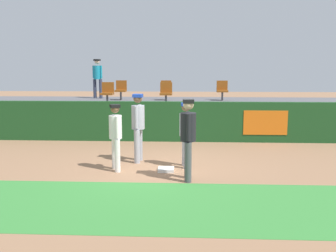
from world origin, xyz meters
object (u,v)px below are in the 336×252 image
Objects in this scene: seat_front_left at (107,92)px; seat_back_center at (166,89)px; seat_back_right at (222,89)px; player_runner_visitor at (186,130)px; first_base at (166,170)px; seat_back_left at (121,89)px; spectator_hooded at (97,76)px; player_fielder_home at (116,133)px; player_umpire at (188,134)px; seat_front_center at (166,92)px; player_coach_visitor at (138,123)px.

seat_back_center is at bearing 39.69° from seat_front_left.
seat_back_center is (-2.41, -0.00, -0.00)m from seat_back_right.
seat_back_right is (1.52, 6.74, 0.66)m from player_runner_visitor.
first_base is 0.48× the size of seat_back_left.
seat_back_right is 0.48× the size of spectator_hooded.
player_fielder_home is at bearing -76.33° from seat_front_left.
seat_back_center reaches higher than player_umpire.
seat_back_left is at bearing -180.00° from seat_back_right.
seat_back_right reaches higher than player_runner_visitor.
first_base is at bearing -145.17° from player_umpire.
seat_back_right is at bearing 37.97° from seat_front_center.
seat_back_left is at bearing 164.73° from player_fielder_home.
seat_front_center is (-0.78, 4.94, 0.66)m from player_runner_visitor.
first_base is at bearing 46.70° from player_coach_visitor.
spectator_hooded reaches higher than player_umpire.
seat_front_center is at bearing -0.00° from seat_front_left.
seat_back_center and seat_front_center have the same top height.
player_umpire is 8.07m from seat_back_right.
seat_back_left is 1.00× the size of seat_front_center.
seat_back_center is at bearing 93.40° from seat_front_center.
player_runner_visitor is at bearing -102.72° from seat_back_right.
spectator_hooded is (-4.11, 8.71, 1.09)m from player_umpire.
spectator_hooded is (-2.29, 7.96, 1.21)m from player_fielder_home.
seat_back_left is at bearing 166.28° from spectator_hooded.
player_fielder_home is (-1.27, 0.01, 0.93)m from first_base.
player_coach_visitor is 2.24× the size of seat_back_center.
seat_front_left reaches higher than player_runner_visitor.
seat_back_left reaches higher than player_coach_visitor.
seat_front_center is (0.11, -1.80, 0.00)m from seat_back_center.
spectator_hooded is at bearing 172.15° from player_fielder_home.
seat_front_center is at bearing 178.88° from player_coach_visitor.
seat_back_left is 1.54m from spectator_hooded.
spectator_hooded is (-4.04, 7.54, 1.21)m from player_runner_visitor.
spectator_hooded is at bearing 110.73° from seat_front_left.
spectator_hooded is (-0.98, 2.60, 0.55)m from seat_front_left.
spectator_hooded is at bearing -153.13° from player_coach_visitor.
spectator_hooded reaches higher than player_coach_visitor.
player_coach_visitor is 1.07× the size of spectator_hooded.
player_coach_visitor is at bearing -142.49° from player_umpire.
player_runner_visitor is at bearing 79.53° from player_fielder_home.
seat_back_right reaches higher than player_coach_visitor.
player_runner_visitor is 6.83m from seat_back_center.
seat_back_left and seat_back_center have the same top height.
seat_front_left is at bearing -158.55° from seat_back_right.
player_umpire is 6.20m from seat_front_center.
seat_back_left is 2.73m from seat_front_center.
player_umpire is at bearing 43.51° from player_fielder_home.
seat_back_right is at bearing 167.97° from player_umpire.
seat_back_left is 1.00× the size of seat_front_left.
seat_back_center is at bearing -0.01° from seat_back_left.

